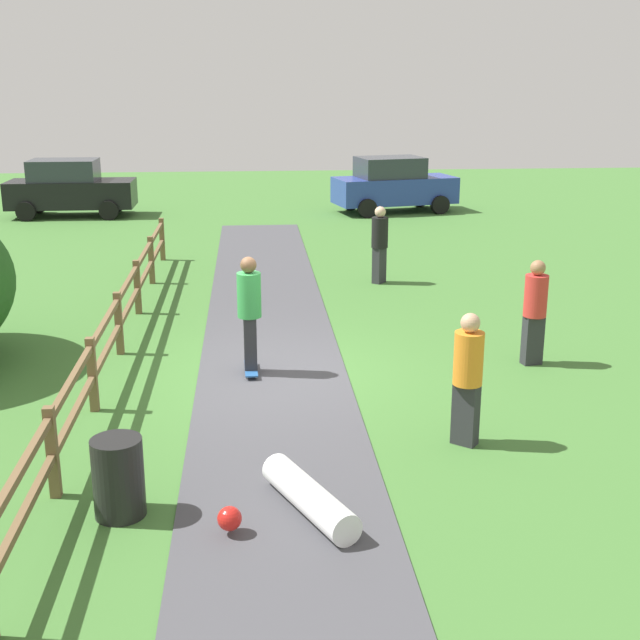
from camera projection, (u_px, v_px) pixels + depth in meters
The scene contains 12 objects.
ground_plane at pixel (273, 375), 13.52m from camera, with size 60.00×60.00×0.00m, color #427533.
asphalt_path at pixel (273, 374), 13.52m from camera, with size 2.40×28.00×0.02m, color #47474C.
wooden_fence at pixel (106, 339), 13.13m from camera, with size 0.12×18.12×1.10m.
trash_bin at pixel (118, 477), 9.10m from camera, with size 0.56×0.56×0.90m, color black.
skater_riding at pixel (249, 309), 13.26m from camera, with size 0.39×0.81×1.91m.
skater_fallen at pixel (303, 499), 9.15m from camera, with size 1.50×1.65×0.36m.
skateboard_loose at pixel (249, 300), 17.69m from camera, with size 0.38×0.82×0.08m.
bystander_orange at pixel (468, 373), 10.72m from camera, with size 0.54×0.54×1.78m.
bystander_black at pixel (380, 241), 19.23m from camera, with size 0.54×0.54×1.78m.
bystander_red at pixel (535, 307), 13.77m from camera, with size 0.45×0.45×1.77m.
parked_car_black at pixel (70, 188), 28.44m from camera, with size 4.20×2.01×1.92m.
parked_car_blue at pixel (393, 185), 29.33m from camera, with size 4.47×2.68×1.92m.
Camera 1 is at (-0.31, -12.75, 4.65)m, focal length 47.05 mm.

